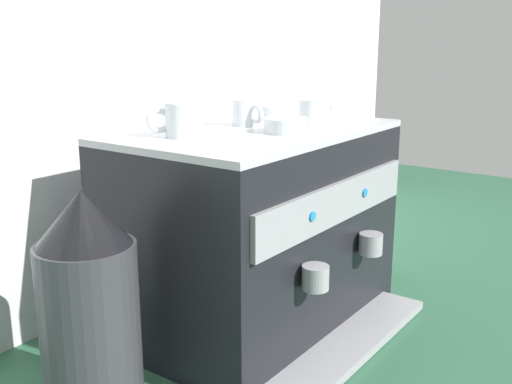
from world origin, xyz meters
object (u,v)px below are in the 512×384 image
(ceramic_bowl_0, at_px, (286,126))
(ceramic_bowl_1, at_px, (275,112))
(ceramic_cup_2, at_px, (313,112))
(ceramic_cup_0, at_px, (246,113))
(coffee_grinder, at_px, (89,306))
(milk_pitcher, at_px, (360,247))
(espresso_machine, at_px, (257,228))
(ceramic_cup_1, at_px, (181,120))

(ceramic_bowl_0, relative_size, ceramic_bowl_1, 0.94)
(ceramic_cup_2, xyz_separation_m, ceramic_bowl_1, (0.05, 0.15, -0.01))
(ceramic_cup_0, bearing_deg, coffee_grinder, -177.83)
(ceramic_bowl_0, bearing_deg, coffee_grinder, 166.21)
(ceramic_bowl_0, relative_size, milk_pitcher, 0.82)
(espresso_machine, xyz_separation_m, ceramic_bowl_1, (0.18, 0.07, 0.26))
(ceramic_bowl_0, height_order, ceramic_bowl_1, same)
(ceramic_bowl_1, xyz_separation_m, milk_pitcher, (0.30, -0.12, -0.43))
(espresso_machine, xyz_separation_m, ceramic_cup_2, (0.13, -0.07, 0.27))
(espresso_machine, xyz_separation_m, coffee_grinder, (-0.48, 0.03, -0.03))
(coffee_grinder, bearing_deg, milk_pitcher, -4.13)
(coffee_grinder, bearing_deg, ceramic_cup_2, -9.29)
(ceramic_cup_2, bearing_deg, ceramic_bowl_0, -173.78)
(espresso_machine, relative_size, ceramic_cup_1, 6.92)
(espresso_machine, xyz_separation_m, milk_pitcher, (0.48, -0.04, -0.18))
(espresso_machine, distance_m, ceramic_cup_0, 0.28)
(espresso_machine, bearing_deg, ceramic_cup_0, 70.17)
(ceramic_cup_0, height_order, ceramic_cup_1, ceramic_cup_1)
(ceramic_cup_0, relative_size, ceramic_bowl_1, 0.92)
(coffee_grinder, bearing_deg, ceramic_bowl_0, -13.79)
(ceramic_cup_1, xyz_separation_m, ceramic_bowl_1, (0.38, 0.02, -0.02))
(espresso_machine, height_order, ceramic_cup_1, ceramic_cup_1)
(ceramic_bowl_0, distance_m, ceramic_bowl_1, 0.25)
(ceramic_cup_1, relative_size, ceramic_cup_2, 1.07)
(ceramic_cup_1, xyz_separation_m, ceramic_bowl_0, (0.18, -0.14, -0.02))
(ceramic_cup_1, distance_m, ceramic_cup_2, 0.35)
(espresso_machine, height_order, coffee_grinder, espresso_machine)
(ceramic_bowl_1, relative_size, milk_pitcher, 0.87)
(ceramic_cup_0, bearing_deg, ceramic_cup_2, -47.41)
(espresso_machine, distance_m, ceramic_cup_1, 0.34)
(ceramic_cup_1, relative_size, ceramic_bowl_0, 1.01)
(ceramic_cup_0, bearing_deg, ceramic_bowl_1, 9.78)
(espresso_machine, height_order, ceramic_bowl_0, ceramic_bowl_0)
(milk_pitcher, bearing_deg, coffee_grinder, 175.87)
(espresso_machine, bearing_deg, ceramic_bowl_0, -99.82)
(ceramic_bowl_0, bearing_deg, milk_pitcher, 5.27)
(ceramic_cup_2, distance_m, ceramic_bowl_1, 0.16)
(ceramic_cup_1, xyz_separation_m, milk_pitcher, (0.68, -0.10, -0.45))
(ceramic_bowl_1, distance_m, milk_pitcher, 0.54)
(ceramic_cup_1, distance_m, ceramic_bowl_1, 0.38)
(coffee_grinder, bearing_deg, ceramic_bowl_1, 4.05)
(ceramic_cup_0, relative_size, milk_pitcher, 0.80)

